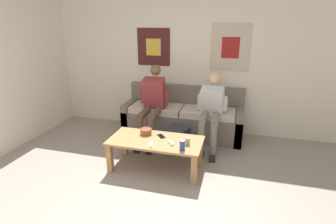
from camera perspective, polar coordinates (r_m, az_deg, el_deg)
The scene contains 12 objects.
wall_back at distance 4.67m, azimuth 2.30°, elevation 11.52°, with size 10.00×0.07×2.55m.
couch at distance 4.56m, azimuth 3.21°, elevation -1.40°, with size 2.03×0.65×0.83m.
coffee_table at distance 3.50m, azimuth -2.70°, elevation -7.08°, with size 1.23×0.59×0.42m.
person_seated_adult at distance 4.23m, azimuth -3.43°, elevation 2.26°, with size 0.47×0.83×1.23m.
person_seated_teen at distance 4.07m, azimuth 9.39°, elevation 0.88°, with size 0.47×0.87×1.15m.
backpack at distance 4.02m, azimuth 1.89°, elevation -6.13°, with size 0.38×0.38×0.38m.
ceramic_bowl at distance 3.63m, azimuth -4.81°, elevation -4.17°, with size 0.16×0.16×0.08m.
pillar_candle at distance 3.33m, azimuth 4.29°, elevation -6.35°, with size 0.06×0.06×0.10m.
drink_can_blue at distance 3.18m, azimuth 3.13°, elevation -7.23°, with size 0.07×0.07×0.12m.
game_controller_near_left at distance 3.35m, azimuth 0.62°, elevation -6.72°, with size 0.11×0.14×0.03m.
game_controller_near_right at distance 3.31m, azimuth -3.71°, elevation -7.09°, with size 0.08×0.15×0.03m.
cell_phone at distance 3.55m, azimuth -1.49°, elevation -5.27°, with size 0.14×0.15×0.01m.
Camera 1 is at (1.04, -1.85, 1.90)m, focal length 28.00 mm.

